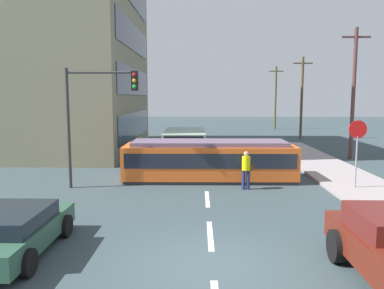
{
  "coord_description": "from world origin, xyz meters",
  "views": [
    {
      "loc": [
        -0.34,
        -8.77,
        4.0
      ],
      "look_at": [
        -0.66,
        9.18,
        1.77
      ],
      "focal_mm": 35.96,
      "sensor_mm": 36.0,
      "label": 1
    }
  ],
  "objects": [
    {
      "name": "parked_sedan_near",
      "position": [
        -5.05,
        0.55,
        0.62
      ],
      "size": [
        1.99,
        4.13,
        1.19
      ],
      "color": "#2E5440",
      "rests_on": "ground"
    },
    {
      "name": "stop_sign",
      "position": [
        6.39,
        7.53,
        2.19
      ],
      "size": [
        0.76,
        0.07,
        2.88
      ],
      "color": "gray",
      "rests_on": "sidewalk_curb_right"
    },
    {
      "name": "lane_stripe_1",
      "position": [
        0.0,
        2.0,
        0.01
      ],
      "size": [
        0.16,
        2.4,
        0.01
      ],
      "primitive_type": "cube",
      "color": "silver",
      "rests_on": "ground"
    },
    {
      "name": "utility_pole_distant",
      "position": [
        9.19,
        39.49,
        4.06
      ],
      "size": [
        1.8,
        0.24,
        7.76
      ],
      "color": "brown",
      "rests_on": "ground"
    },
    {
      "name": "utility_pole_far",
      "position": [
        9.36,
        27.87,
        4.04
      ],
      "size": [
        1.8,
        0.24,
        7.72
      ],
      "color": "brown",
      "rests_on": "ground"
    },
    {
      "name": "traffic_light_mast",
      "position": [
        -4.8,
        7.79,
        3.68
      ],
      "size": [
        3.14,
        0.33,
        5.23
      ],
      "color": "#333333",
      "rests_on": "ground"
    },
    {
      "name": "pedestrian_crossing",
      "position": [
        1.71,
        7.63,
        0.94
      ],
      "size": [
        0.5,
        0.36,
        1.67
      ],
      "color": "navy",
      "rests_on": "ground"
    },
    {
      "name": "ground_plane",
      "position": [
        0.0,
        10.0,
        0.0
      ],
      "size": [
        120.0,
        120.0,
        0.0
      ],
      "primitive_type": "plane",
      "color": "#344348"
    },
    {
      "name": "lane_stripe_2",
      "position": [
        0.0,
        6.0,
        0.01
      ],
      "size": [
        0.16,
        2.4,
        0.01
      ],
      "primitive_type": "cube",
      "color": "silver",
      "rests_on": "ground"
    },
    {
      "name": "utility_pole_mid",
      "position": [
        9.57,
        16.23,
        4.36
      ],
      "size": [
        1.8,
        0.24,
        8.35
      ],
      "color": "brown",
      "rests_on": "ground"
    },
    {
      "name": "lane_stripe_4",
      "position": [
        0.0,
        21.59,
        0.01
      ],
      "size": [
        0.16,
        2.4,
        0.01
      ],
      "primitive_type": "cube",
      "color": "silver",
      "rests_on": "ground"
    },
    {
      "name": "city_bus",
      "position": [
        -1.24,
        15.26,
        1.08
      ],
      "size": [
        2.61,
        5.31,
        1.9
      ],
      "color": "#A4BFA9",
      "rests_on": "ground"
    },
    {
      "name": "corner_building",
      "position": [
        -13.07,
        20.05,
        9.6
      ],
      "size": [
        15.91,
        14.86,
        19.2
      ],
      "color": "gray",
      "rests_on": "ground"
    },
    {
      "name": "lane_stripe_3",
      "position": [
        0.0,
        15.59,
        0.01
      ],
      "size": [
        0.16,
        2.4,
        0.01
      ],
      "primitive_type": "cube",
      "color": "silver",
      "rests_on": "ground"
    },
    {
      "name": "streetcar_tram",
      "position": [
        0.17,
        9.59,
        0.98
      ],
      "size": [
        8.18,
        2.6,
        1.91
      ],
      "color": "orange",
      "rests_on": "ground"
    },
    {
      "name": "sidewalk_curb_right",
      "position": [
        6.8,
        6.0,
        0.07
      ],
      "size": [
        3.2,
        36.0,
        0.14
      ],
      "primitive_type": "cube",
      "color": "#9C9191",
      "rests_on": "ground"
    }
  ]
}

